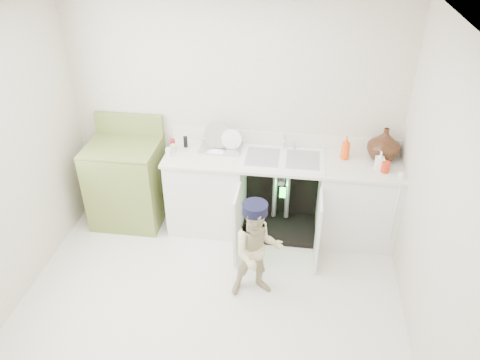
% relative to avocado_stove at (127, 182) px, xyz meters
% --- Properties ---
extents(ground, '(3.50, 3.50, 0.00)m').
position_rel_avocado_stove_xyz_m(ground, '(1.15, -1.18, -0.49)').
color(ground, silver).
rests_on(ground, ground).
extents(room_shell, '(6.00, 5.50, 1.26)m').
position_rel_avocado_stove_xyz_m(room_shell, '(1.15, -1.18, 0.76)').
color(room_shell, beige).
rests_on(room_shell, ground).
extents(counter_run, '(2.44, 1.02, 1.24)m').
position_rel_avocado_stove_xyz_m(counter_run, '(1.74, 0.03, -0.01)').
color(counter_run, white).
rests_on(counter_run, ground).
extents(avocado_stove, '(0.76, 0.65, 1.18)m').
position_rel_avocado_stove_xyz_m(avocado_stove, '(0.00, 0.00, 0.00)').
color(avocado_stove, olive).
rests_on(avocado_stove, ground).
extents(repair_worker, '(0.56, 0.90, 1.00)m').
position_rel_avocado_stove_xyz_m(repair_worker, '(1.56, -0.97, 0.02)').
color(repair_worker, beige).
rests_on(repair_worker, ground).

